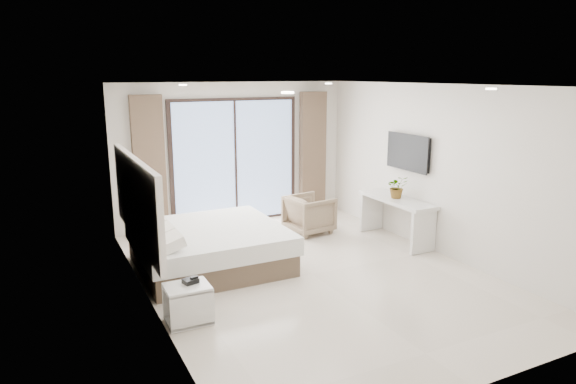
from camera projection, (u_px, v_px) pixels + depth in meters
name	position (u px, v px, depth m)	size (l,w,h in m)	color
ground	(312.00, 274.00, 7.46)	(6.20, 6.20, 0.00)	beige
room_shell	(274.00, 159.00, 7.77)	(4.62, 6.22, 2.72)	silver
bed	(209.00, 247.00, 7.70)	(2.13, 2.03, 0.73)	brown
nightstand	(188.00, 304.00, 5.97)	(0.51, 0.42, 0.46)	silver
phone	(191.00, 281.00, 5.98)	(0.17, 0.13, 0.06)	black
console_desk	(396.00, 210.00, 8.83)	(0.49, 1.58, 0.77)	silver
plant	(397.00, 189.00, 8.75)	(0.35, 0.39, 0.30)	#33662D
armchair	(309.00, 212.00, 9.35)	(0.74, 0.69, 0.76)	#887159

